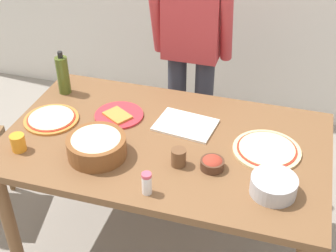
{
  "coord_description": "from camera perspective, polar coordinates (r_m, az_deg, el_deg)",
  "views": [
    {
      "loc": [
        0.54,
        -1.78,
        2.15
      ],
      "look_at": [
        0.0,
        0.05,
        0.81
      ],
      "focal_mm": 49.99,
      "sensor_mm": 36.0,
      "label": 1
    }
  ],
  "objects": [
    {
      "name": "dining_table",
      "position": [
        2.38,
        -0.35,
        -3.45
      ],
      "size": [
        1.6,
        0.96,
        0.76
      ],
      "color": "brown",
      "rests_on": "ground"
    },
    {
      "name": "person_cook",
      "position": [
        2.87,
        2.92,
        10.12
      ],
      "size": [
        0.49,
        0.25,
        1.62
      ],
      "color": "#2D2D38",
      "rests_on": "ground"
    },
    {
      "name": "pizza_cooked_on_tray",
      "position": [
        2.53,
        -14.04,
        0.86
      ],
      "size": [
        0.29,
        0.29,
        0.02
      ],
      "color": "#C67A33",
      "rests_on": "dining_table"
    },
    {
      "name": "popcorn_bowl",
      "position": [
        2.21,
        -8.71,
        -2.28
      ],
      "size": [
        0.28,
        0.28,
        0.11
      ],
      "color": "brown",
      "rests_on": "dining_table"
    },
    {
      "name": "mixing_bowl_steel",
      "position": [
        2.05,
        12.75,
        -7.1
      ],
      "size": [
        0.2,
        0.2,
        0.08
      ],
      "color": "#B7B7BC",
      "rests_on": "dining_table"
    },
    {
      "name": "small_sauce_bowl",
      "position": [
        2.14,
        5.42,
        -4.54
      ],
      "size": [
        0.11,
        0.11,
        0.06
      ],
      "color": "#4C2D1E",
      "rests_on": "dining_table"
    },
    {
      "name": "ground",
      "position": [
        2.84,
        -0.3,
        -14.07
      ],
      "size": [
        8.0,
        8.0,
        0.0
      ],
      "primitive_type": "plane",
      "color": "gray"
    },
    {
      "name": "cutting_board_white",
      "position": [
        2.42,
        2.15,
        0.14
      ],
      "size": [
        0.32,
        0.26,
        0.01
      ],
      "primitive_type": "cube",
      "rotation": [
        0.0,
        0.0,
        -0.12
      ],
      "color": "white",
      "rests_on": "dining_table"
    },
    {
      "name": "cup_small_brown",
      "position": [
        2.14,
        1.3,
        -3.83
      ],
      "size": [
        0.07,
        0.07,
        0.08
      ],
      "primitive_type": "cylinder",
      "color": "brown",
      "rests_on": "dining_table"
    },
    {
      "name": "olive_oil_bottle",
      "position": [
        2.71,
        -12.69,
        6.11
      ],
      "size": [
        0.07,
        0.07,
        0.26
      ],
      "color": "#47561E",
      "rests_on": "dining_table"
    },
    {
      "name": "pizza_raw_on_board",
      "position": [
        2.29,
        11.96,
        -2.85
      ],
      "size": [
        0.33,
        0.33,
        0.02
      ],
      "color": "beige",
      "rests_on": "dining_table"
    },
    {
      "name": "cup_orange",
      "position": [
        2.34,
        -17.81,
        -1.95
      ],
      "size": [
        0.07,
        0.07,
        0.08
      ],
      "primitive_type": "cylinder",
      "color": "orange",
      "rests_on": "dining_table"
    },
    {
      "name": "plate_with_slice",
      "position": [
        2.5,
        -6.02,
        1.32
      ],
      "size": [
        0.26,
        0.26,
        0.02
      ],
      "color": "red",
      "rests_on": "dining_table"
    },
    {
      "name": "salt_shaker",
      "position": [
        2.0,
        -2.6,
        -6.99
      ],
      "size": [
        0.04,
        0.04,
        0.11
      ],
      "color": "white",
      "rests_on": "dining_table"
    }
  ]
}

